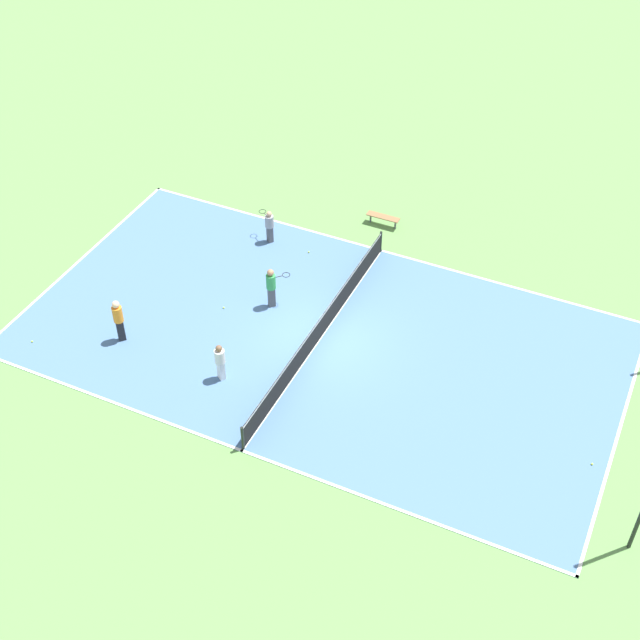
{
  "coord_description": "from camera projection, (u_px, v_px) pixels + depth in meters",
  "views": [
    {
      "loc": [
        21.45,
        10.1,
        21.84
      ],
      "look_at": [
        0.0,
        0.0,
        0.9
      ],
      "focal_mm": 50.0,
      "sensor_mm": 36.0,
      "label": 1
    }
  ],
  "objects": [
    {
      "name": "tennis_ball_far_baseline",
      "position": [
        592.0,
        464.0,
        27.81
      ],
      "size": [
        0.07,
        0.07,
        0.07
      ],
      "primitive_type": "sphere",
      "color": "#CCE033",
      "rests_on": "court_surface"
    },
    {
      "name": "tennis_ball_left_sideline",
      "position": [
        32.0,
        341.0,
        32.03
      ],
      "size": [
        0.07,
        0.07,
        0.07
      ],
      "primitive_type": "sphere",
      "color": "#CCE033",
      "rests_on": "court_surface"
    },
    {
      "name": "court_surface",
      "position": [
        320.0,
        338.0,
        32.22
      ],
      "size": [
        11.76,
        21.48,
        0.02
      ],
      "color": "#4C729E",
      "rests_on": "ground_plane"
    },
    {
      "name": "bench",
      "position": [
        383.0,
        218.0,
        37.27
      ],
      "size": [
        0.36,
        1.42,
        0.45
      ],
      "rotation": [
        0.0,
        0.0,
        1.57
      ],
      "color": "olive",
      "rests_on": "ground_plane"
    },
    {
      "name": "tennis_ball_right_alley",
      "position": [
        224.0,
        308.0,
        33.43
      ],
      "size": [
        0.07,
        0.07,
        0.07
      ],
      "primitive_type": "sphere",
      "color": "#CCE033",
      "rests_on": "court_surface"
    },
    {
      "name": "player_center_orange",
      "position": [
        118.0,
        318.0,
        31.48
      ],
      "size": [
        0.51,
        0.51,
        1.79
      ],
      "rotation": [
        0.0,
        0.0,
        2.43
      ],
      "color": "black",
      "rests_on": "court_surface"
    },
    {
      "name": "tennis_net",
      "position": [
        320.0,
        328.0,
        31.88
      ],
      "size": [
        11.56,
        0.1,
        0.99
      ],
      "color": "black",
      "rests_on": "court_surface"
    },
    {
      "name": "ground_plane",
      "position": [
        320.0,
        339.0,
        32.23
      ],
      "size": [
        80.0,
        80.0,
        0.0
      ],
      "primitive_type": "plane",
      "color": "#60934C"
    },
    {
      "name": "player_far_green",
      "position": [
        271.0,
        285.0,
        32.93
      ],
      "size": [
        0.9,
        0.89,
        1.71
      ],
      "rotation": [
        0.0,
        0.0,
        2.38
      ],
      "color": "#4C4C51",
      "rests_on": "court_surface"
    },
    {
      "name": "tennis_ball_midcourt",
      "position": [
        309.0,
        252.0,
        36.02
      ],
      "size": [
        0.07,
        0.07,
        0.07
      ],
      "primitive_type": "sphere",
      "color": "#CCE033",
      "rests_on": "court_surface"
    },
    {
      "name": "player_baseline_gray",
      "position": [
        269.0,
        225.0,
        36.1
      ],
      "size": [
        0.81,
        0.95,
        1.46
      ],
      "rotation": [
        0.0,
        0.0,
        4.1
      ],
      "color": "#4C4C51",
      "rests_on": "court_surface"
    },
    {
      "name": "player_far_white",
      "position": [
        220.0,
        360.0,
        30.13
      ],
      "size": [
        0.5,
        0.5,
        1.51
      ],
      "rotation": [
        0.0,
        0.0,
        1.01
      ],
      "color": "white",
      "rests_on": "court_surface"
    }
  ]
}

